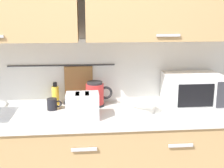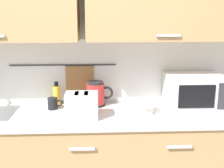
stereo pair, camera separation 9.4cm
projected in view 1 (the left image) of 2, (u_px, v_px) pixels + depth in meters
name	position (u px, v px, depth m)	size (l,w,h in m)	color
counter_unit	(84.00, 164.00, 2.38)	(2.53, 0.64, 0.90)	tan
back_wall_assembly	(82.00, 31.00, 2.36)	(3.70, 0.41, 2.50)	silver
microwave	(192.00, 90.00, 2.43)	(0.46, 0.35, 0.27)	white
electric_kettle	(95.00, 94.00, 2.43)	(0.23, 0.16, 0.21)	black
dish_soap_bottle	(55.00, 95.00, 2.46)	(0.06, 0.06, 0.20)	yellow
mug_near_sink	(52.00, 104.00, 2.34)	(0.12, 0.08, 0.09)	black
mixing_bowl	(144.00, 106.00, 2.29)	(0.21, 0.21, 0.08)	silver
toaster	(83.00, 106.00, 2.14)	(0.26, 0.17, 0.19)	#B7BABF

